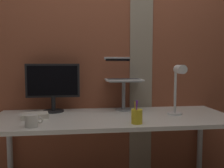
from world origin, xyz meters
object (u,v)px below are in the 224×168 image
(coffee_mug, at_px, (32,121))
(laptop, at_px, (122,74))
(pen_cup, at_px, (137,116))
(monitor, at_px, (53,83))
(desk_lamp, at_px, (178,84))

(coffee_mug, bearing_deg, laptop, 38.60)
(coffee_mug, bearing_deg, pen_cup, -0.02)
(laptop, bearing_deg, monitor, -173.36)
(pen_cup, bearing_deg, laptop, 91.01)
(pen_cup, bearing_deg, monitor, 142.25)
(monitor, relative_size, laptop, 1.40)
(pen_cup, distance_m, coffee_mug, 0.71)
(monitor, xyz_separation_m, laptop, (0.62, 0.07, 0.08))
(monitor, relative_size, coffee_mug, 3.86)
(pen_cup, height_order, coffee_mug, pen_cup)
(desk_lamp, bearing_deg, pen_cup, -151.91)
(laptop, bearing_deg, pen_cup, -88.99)
(laptop, relative_size, desk_lamp, 0.80)
(monitor, distance_m, pen_cup, 0.82)
(monitor, xyz_separation_m, desk_lamp, (1.01, -0.29, 0.01))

